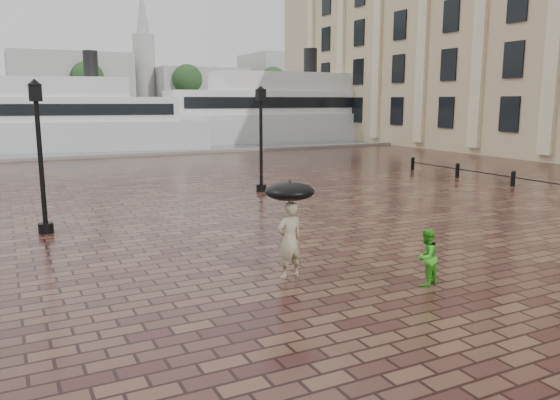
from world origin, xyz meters
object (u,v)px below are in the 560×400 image
adult_pedestrian (290,240)px  child_pedestrian (426,257)px  ferry_near (56,120)px  ferry_far (280,113)px  street_lamps (59,142)px

adult_pedestrian → child_pedestrian: adult_pedestrian is taller
ferry_near → ferry_far: size_ratio=0.89×
child_pedestrian → ferry_far: bearing=-132.3°
ferry_far → ferry_near: bearing=-174.3°
child_pedestrian → ferry_near: 38.69m
street_lamps → ferry_near: (1.95, 24.32, 0.02)m
ferry_near → ferry_far: bearing=15.0°
ferry_far → adult_pedestrian: bearing=-114.5°
child_pedestrian → ferry_far: (16.64, 39.77, 2.07)m
street_lamps → adult_pedestrian: (3.60, -12.34, -1.46)m
child_pedestrian → ferry_near: bearing=-103.6°
child_pedestrian → ferry_far: 43.16m
street_lamps → ferry_near: 24.39m
child_pedestrian → ferry_near: ferry_near is taller
street_lamps → child_pedestrian: (5.97, -14.13, -1.70)m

